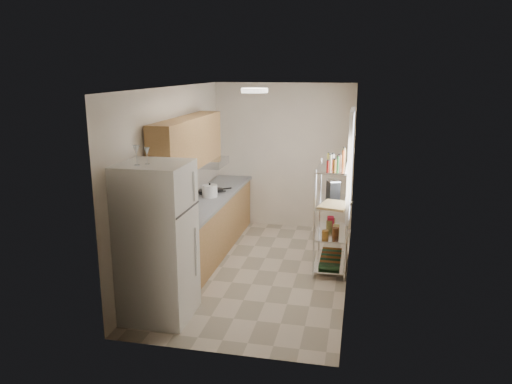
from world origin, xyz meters
TOP-DOWN VIEW (x-y plane):
  - room at (0.00, 0.00)m, footprint 2.52×4.42m
  - counter_run at (-0.92, 0.44)m, footprint 0.63×3.51m
  - upper_cabinets at (-1.05, 0.10)m, footprint 0.33×2.20m
  - range_hood at (-1.00, 0.90)m, footprint 0.50×0.60m
  - window at (1.23, 0.35)m, footprint 0.06×1.00m
  - bakers_rack at (1.00, 0.30)m, footprint 0.45×0.90m
  - ceiling_dome at (0.00, -0.30)m, footprint 0.34×0.34m
  - refrigerator at (-0.87, -1.55)m, footprint 0.75×0.75m
  - wine_glass_a at (-0.99, -1.72)m, footprint 0.08×0.08m
  - wine_glass_b at (-0.90, -1.64)m, footprint 0.07×0.07m
  - rice_cooker at (-0.90, 0.60)m, footprint 0.23×0.23m
  - frying_pan_large at (-1.02, 0.80)m, footprint 0.35×0.35m
  - frying_pan_small at (-0.90, 0.97)m, footprint 0.28×0.28m
  - cutting_board at (1.05, 0.04)m, footprint 0.47×0.55m
  - espresso_machine at (0.99, 0.51)m, footprint 0.22×0.26m
  - storage_bag at (0.97, 0.53)m, footprint 0.11×0.14m

SIDE VIEW (x-z plane):
  - counter_run at x=-0.92m, z-range 0.00..0.90m
  - storage_bag at x=0.97m, z-range 0.56..0.71m
  - refrigerator at x=-0.87m, z-range 0.00..1.83m
  - frying_pan_small at x=-0.90m, z-range 0.90..0.94m
  - frying_pan_large at x=-1.02m, z-range 0.90..0.95m
  - rice_cooker at x=-0.90m, z-range 0.90..1.09m
  - cutting_board at x=1.05m, z-range 1.01..1.04m
  - bakers_rack at x=1.00m, z-range 0.24..1.97m
  - espresso_machine at x=0.99m, z-range 1.01..1.27m
  - room at x=0.00m, z-range -0.01..2.61m
  - range_hood at x=-1.00m, z-range 1.33..1.45m
  - window at x=1.23m, z-range 0.82..2.28m
  - upper_cabinets at x=-1.05m, z-range 1.45..2.17m
  - wine_glass_b at x=-0.90m, z-range 1.83..2.02m
  - wine_glass_a at x=-0.99m, z-range 1.83..2.05m
  - ceiling_dome at x=0.00m, z-range 2.54..2.60m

